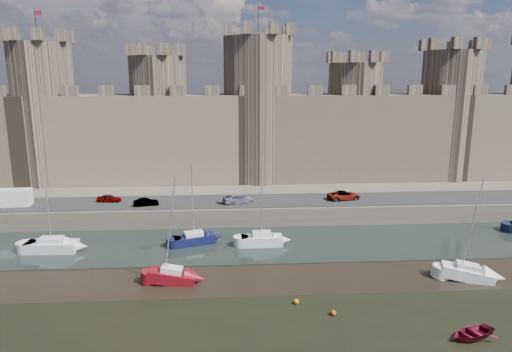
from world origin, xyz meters
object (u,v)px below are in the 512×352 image
object	(u,v)px
car_0	(109,199)
sailboat_5	(467,272)
sailboat_2	(262,239)
car_1	(146,202)
van	(10,198)
sailboat_4	(172,276)
sailboat_0	(52,245)
car_3	(344,195)
car_2	(239,199)
sailboat_1	(194,238)

from	to	relation	value
car_0	sailboat_5	bearing A→B (deg)	-113.69
sailboat_2	car_1	bearing A→B (deg)	148.13
van	sailboat_4	xyz separation A→B (m)	(23.44, -19.25, -2.88)
car_0	van	xyz separation A→B (m)	(-12.59, -1.14, 0.59)
van	sailboat_5	world-z (taller)	sailboat_5
sailboat_0	sailboat_4	xyz separation A→B (m)	(14.49, -8.76, -0.06)
sailboat_4	car_0	bearing A→B (deg)	124.37
car_0	sailboat_0	world-z (taller)	sailboat_0
sailboat_0	sailboat_2	distance (m)	23.83
car_0	sailboat_5	size ratio (longest dim) A/B	0.31
car_3	van	world-z (taller)	van
car_2	sailboat_2	distance (m)	10.04
car_1	car_2	world-z (taller)	car_2
sailboat_0	sailboat_5	world-z (taller)	sailboat_0
sailboat_5	sailboat_1	bearing A→B (deg)	175.67
car_1	van	xyz separation A→B (m)	(-17.99, 1.07, 0.60)
car_2	car_3	world-z (taller)	car_2
sailboat_2	sailboat_1	bearing A→B (deg)	173.08
sailboat_0	sailboat_2	bearing A→B (deg)	3.44
car_3	car_0	bearing A→B (deg)	77.03
car_2	sailboat_5	world-z (taller)	sailboat_5
sailboat_1	car_0	bearing A→B (deg)	121.67
car_3	sailboat_0	world-z (taller)	sailboat_0
sailboat_2	car_0	bearing A→B (deg)	150.35
car_3	sailboat_1	xyz separation A→B (m)	(-20.29, -9.50, -2.38)
car_3	sailboat_1	size ratio (longest dim) A/B	0.49
car_1	van	world-z (taller)	van
sailboat_0	sailboat_5	size ratio (longest dim) A/B	1.02
sailboat_5	sailboat_0	bearing A→B (deg)	-174.93
van	car_1	bearing A→B (deg)	-6.59
car_0	car_1	xyz separation A→B (m)	(5.40, -2.21, -0.01)
sailboat_4	sailboat_5	world-z (taller)	sailboat_5
car_2	sailboat_4	distance (m)	20.12
car_1	sailboat_2	xyz separation A→B (m)	(14.78, -8.92, -2.21)
sailboat_4	car_2	bearing A→B (deg)	75.98
car_2	sailboat_5	xyz separation A→B (m)	(21.75, -19.76, -2.41)
car_3	van	xyz separation A→B (m)	(-45.10, -0.36, 0.49)
sailboat_2	sailboat_4	xyz separation A→B (m)	(-9.34, -9.25, -0.07)
sailboat_1	car_3	bearing A→B (deg)	6.82
car_0	sailboat_1	size ratio (longest dim) A/B	0.34
car_1	sailboat_4	world-z (taller)	sailboat_4
van	sailboat_0	size ratio (longest dim) A/B	0.50
sailboat_4	car_1	bearing A→B (deg)	113.05
car_3	sailboat_5	xyz separation A→B (m)	(7.05, -20.64, -2.40)
sailboat_1	sailboat_4	size ratio (longest dim) A/B	0.93
car_0	car_3	distance (m)	32.52
car_2	sailboat_0	world-z (taller)	sailboat_0
car_0	sailboat_2	xyz separation A→B (m)	(20.18, -11.14, -2.22)
van	sailboat_0	distance (m)	14.07
car_2	sailboat_0	bearing A→B (deg)	97.79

